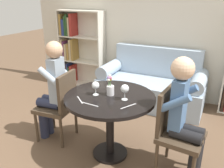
# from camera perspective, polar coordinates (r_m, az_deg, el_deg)

# --- Properties ---
(ground_plane) EXTENTS (16.00, 16.00, 0.00)m
(ground_plane) POSITION_cam_1_polar(r_m,az_deg,el_deg) (2.91, -0.45, -16.38)
(ground_plane) COLOR brown
(back_wall) EXTENTS (5.20, 0.05, 2.70)m
(back_wall) POSITION_cam_1_polar(r_m,az_deg,el_deg) (4.20, 12.11, 14.88)
(back_wall) COLOR beige
(back_wall) RESTS_ON ground_plane
(round_table) EXTENTS (0.98, 0.98, 0.74)m
(round_table) POSITION_cam_1_polar(r_m,az_deg,el_deg) (2.59, -0.49, -5.73)
(round_table) COLOR black
(round_table) RESTS_ON ground_plane
(couch) EXTENTS (1.71, 0.80, 0.92)m
(couch) POSITION_cam_1_polar(r_m,az_deg,el_deg) (4.04, 9.47, -0.39)
(couch) COLOR #9EB2C6
(couch) RESTS_ON ground_plane
(bookshelf_left) EXTENTS (0.92, 0.28, 1.47)m
(bookshelf_left) POSITION_cam_1_polar(r_m,az_deg,el_deg) (4.84, -8.43, 8.55)
(bookshelf_left) COLOR silver
(bookshelf_left) RESTS_ON ground_plane
(chair_left) EXTENTS (0.46, 0.46, 0.90)m
(chair_left) POSITION_cam_1_polar(r_m,az_deg,el_deg) (3.00, -12.40, -4.60)
(chair_left) COLOR #473828
(chair_left) RESTS_ON ground_plane
(chair_right) EXTENTS (0.46, 0.46, 0.90)m
(chair_right) POSITION_cam_1_polar(r_m,az_deg,el_deg) (2.49, 14.87, -10.46)
(chair_right) COLOR #473828
(chair_right) RESTS_ON ground_plane
(person_left) EXTENTS (0.44, 0.36, 1.27)m
(person_left) POSITION_cam_1_polar(r_m,az_deg,el_deg) (2.97, -14.15, -1.32)
(person_left) COLOR #282D47
(person_left) RESTS_ON ground_plane
(person_right) EXTENTS (0.44, 0.36, 1.24)m
(person_right) POSITION_cam_1_polar(r_m,az_deg,el_deg) (2.38, 17.23, -7.24)
(person_right) COLOR black
(person_right) RESTS_ON ground_plane
(wine_glass_left) EXTENTS (0.08, 0.08, 0.15)m
(wine_glass_left) POSITION_cam_1_polar(r_m,az_deg,el_deg) (2.52, -3.99, -0.42)
(wine_glass_left) COLOR white
(wine_glass_left) RESTS_ON round_table
(wine_glass_right) EXTENTS (0.09, 0.09, 0.16)m
(wine_glass_right) POSITION_cam_1_polar(r_m,az_deg,el_deg) (2.40, 3.10, -1.24)
(wine_glass_right) COLOR white
(wine_glass_right) RESTS_ON round_table
(flower_vase) EXTENTS (0.08, 0.08, 0.23)m
(flower_vase) POSITION_cam_1_polar(r_m,az_deg,el_deg) (2.52, -0.44, -0.79)
(flower_vase) COLOR silver
(flower_vase) RESTS_ON round_table
(knife_left_setting) EXTENTS (0.19, 0.02, 0.00)m
(knife_left_setting) POSITION_cam_1_polar(r_m,az_deg,el_deg) (2.35, -5.33, -4.88)
(knife_left_setting) COLOR silver
(knife_left_setting) RESTS_ON round_table
(fork_left_setting) EXTENTS (0.10, 0.17, 0.00)m
(fork_left_setting) POSITION_cam_1_polar(r_m,az_deg,el_deg) (2.31, 3.96, -5.33)
(fork_left_setting) COLOR silver
(fork_left_setting) RESTS_ON round_table
(knife_right_setting) EXTENTS (0.15, 0.13, 0.00)m
(knife_right_setting) POSITION_cam_1_polar(r_m,az_deg,el_deg) (2.46, -7.73, -3.79)
(knife_right_setting) COLOR silver
(knife_right_setting) RESTS_ON round_table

